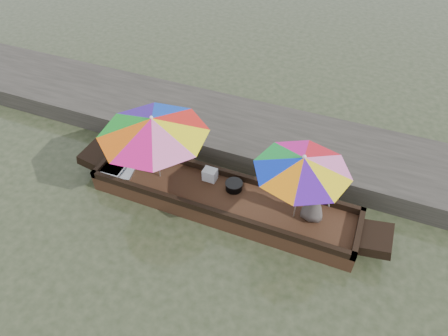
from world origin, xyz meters
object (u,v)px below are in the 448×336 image
at_px(boat_hull, 222,200).
at_px(supply_bag, 210,175).
at_px(tray_scallop, 121,173).
at_px(umbrella_stern, 299,188).
at_px(umbrella_bow, 156,148).
at_px(cooking_pot, 145,158).
at_px(vendor, 316,197).
at_px(tray_crayfish, 112,170).
at_px(charcoal_grill, 234,186).

distance_m(boat_hull, supply_bag, 0.60).
distance_m(tray_scallop, umbrella_stern, 3.80).
bearing_deg(umbrella_bow, tray_scallop, -160.94).
height_order(boat_hull, umbrella_stern, umbrella_stern).
distance_m(boat_hull, cooking_pot, 1.98).
bearing_deg(boat_hull, umbrella_bow, 180.00).
bearing_deg(boat_hull, vendor, 2.92).
bearing_deg(boat_hull, cooking_pot, 172.18).
distance_m(boat_hull, umbrella_bow, 1.72).
xyz_separation_m(tray_crayfish, supply_bag, (2.04, 0.60, 0.09)).
distance_m(supply_bag, umbrella_bow, 1.25).
distance_m(tray_crayfish, charcoal_grill, 2.66).
bearing_deg(tray_scallop, vendor, 5.22).
relative_size(boat_hull, tray_scallop, 10.45).
relative_size(tray_crayfish, charcoal_grill, 1.55).
xyz_separation_m(charcoal_grill, vendor, (1.64, -0.15, 0.50)).
relative_size(tray_scallop, vendor, 0.45).
height_order(boat_hull, supply_bag, supply_bag).
relative_size(tray_crayfish, umbrella_bow, 0.24).
distance_m(cooking_pot, charcoal_grill, 2.10).
distance_m(charcoal_grill, vendor, 1.72).
height_order(charcoal_grill, supply_bag, supply_bag).
bearing_deg(umbrella_bow, tray_crayfish, -164.65).
xyz_separation_m(tray_crayfish, tray_scallop, (0.22, 0.00, -0.01)).
height_order(boat_hull, cooking_pot, cooking_pot).
relative_size(charcoal_grill, umbrella_stern, 0.20).
bearing_deg(umbrella_bow, vendor, 1.63).
distance_m(cooking_pot, umbrella_stern, 3.51).
bearing_deg(charcoal_grill, umbrella_bow, -171.41).
bearing_deg(supply_bag, vendor, -5.82).
xyz_separation_m(tray_scallop, vendor, (4.03, 0.37, 0.55)).
distance_m(vendor, umbrella_bow, 3.24).
height_order(tray_scallop, supply_bag, supply_bag).
distance_m(tray_scallop, charcoal_grill, 2.45).
relative_size(boat_hull, vendor, 4.73).
bearing_deg(umbrella_stern, charcoal_grill, 169.75).
bearing_deg(tray_scallop, umbrella_bow, 19.06).
height_order(tray_crayfish, vendor, vendor).
bearing_deg(tray_scallop, supply_bag, 18.04).
distance_m(supply_bag, umbrella_stern, 2.03).
bearing_deg(cooking_pot, supply_bag, 1.88).
bearing_deg(cooking_pot, umbrella_stern, -4.44).
height_order(charcoal_grill, vendor, vendor).
bearing_deg(umbrella_stern, cooking_pot, 175.56).
bearing_deg(cooking_pot, vendor, -2.67).
xyz_separation_m(tray_scallop, supply_bag, (1.82, 0.59, 0.10)).
xyz_separation_m(boat_hull, tray_scallop, (-2.23, -0.28, 0.21)).
height_order(boat_hull, vendor, vendor).
bearing_deg(umbrella_stern, umbrella_bow, 180.00).
height_order(cooking_pot, umbrella_bow, umbrella_bow).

